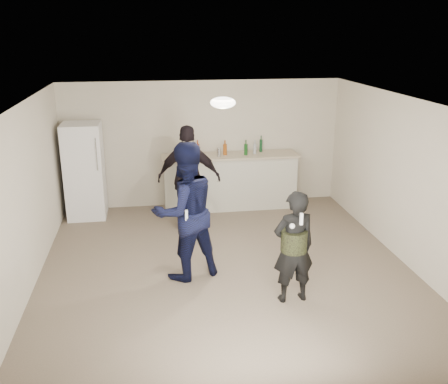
{
  "coord_description": "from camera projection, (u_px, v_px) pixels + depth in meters",
  "views": [
    {
      "loc": [
        -1.06,
        -6.71,
        3.45
      ],
      "look_at": [
        0.0,
        0.2,
        1.15
      ],
      "focal_mm": 40.0,
      "sensor_mm": 36.0,
      "label": 1
    }
  ],
  "objects": [
    {
      "name": "nunchuk_man",
      "position": [
        195.0,
        219.0,
        6.8
      ],
      "size": [
        0.07,
        0.07,
        0.07
      ],
      "primitive_type": "sphere",
      "color": "silver",
      "rests_on": "man"
    },
    {
      "name": "floor",
      "position": [
        226.0,
        268.0,
        7.53
      ],
      "size": [
        6.0,
        6.0,
        0.0
      ],
      "primitive_type": "plane",
      "color": "#6B5B4C",
      "rests_on": "ground"
    },
    {
      "name": "nunchuk_woman",
      "position": [
        292.0,
        226.0,
        6.09
      ],
      "size": [
        0.07,
        0.07,
        0.07
      ],
      "primitive_type": "sphere",
      "color": "silver",
      "rests_on": "woman"
    },
    {
      "name": "bottle_cluster",
      "position": [
        235.0,
        149.0,
        9.79
      ],
      "size": [
        1.34,
        0.28,
        0.24
      ],
      "color": "#ADB2B8",
      "rests_on": "counter_top"
    },
    {
      "name": "wall_front",
      "position": [
        280.0,
        295.0,
        4.32
      ],
      "size": [
        6.0,
        0.0,
        6.0
      ],
      "primitive_type": "plane",
      "rotation": [
        -1.57,
        0.0,
        0.0
      ],
      "color": "beige",
      "rests_on": "floor"
    },
    {
      "name": "wall_right",
      "position": [
        406.0,
        181.0,
        7.54
      ],
      "size": [
        0.0,
        6.0,
        6.0
      ],
      "primitive_type": "plane",
      "rotation": [
        1.57,
        0.0,
        -1.57
      ],
      "color": "beige",
      "rests_on": "floor"
    },
    {
      "name": "wall_left",
      "position": [
        26.0,
        199.0,
        6.74
      ],
      "size": [
        0.0,
        6.0,
        6.0
      ],
      "primitive_type": "plane",
      "rotation": [
        1.57,
        0.0,
        1.57
      ],
      "color": "beige",
      "rests_on": "floor"
    },
    {
      "name": "shaker",
      "position": [
        219.0,
        152.0,
        9.61
      ],
      "size": [
        0.08,
        0.08,
        0.17
      ],
      "primitive_type": "cylinder",
      "color": "#B7B7BC",
      "rests_on": "counter_top"
    },
    {
      "name": "remote_woman",
      "position": [
        301.0,
        219.0,
        6.05
      ],
      "size": [
        0.04,
        0.04,
        0.15
      ],
      "primitive_type": "cube",
      "color": "white",
      "rests_on": "woman"
    },
    {
      "name": "counter_top",
      "position": [
        230.0,
        156.0,
        9.77
      ],
      "size": [
        2.68,
        0.64,
        0.04
      ],
      "primitive_type": "cube",
      "color": "beige",
      "rests_on": "counter"
    },
    {
      "name": "man",
      "position": [
        185.0,
        211.0,
        7.01
      ],
      "size": [
        1.18,
        1.06,
        1.99
      ],
      "primitive_type": "imported",
      "rotation": [
        0.0,
        0.0,
        3.52
      ],
      "color": "#0E133D",
      "rests_on": "floor"
    },
    {
      "name": "ceiling_dome",
      "position": [
        223.0,
        103.0,
        7.05
      ],
      "size": [
        0.36,
        0.36,
        0.16
      ],
      "primitive_type": "ellipsoid",
      "color": "white",
      "rests_on": "ceiling"
    },
    {
      "name": "spectator",
      "position": [
        189.0,
        179.0,
        8.75
      ],
      "size": [
        1.17,
        0.65,
        1.88
      ],
      "primitive_type": "imported",
      "rotation": [
        0.0,
        0.0,
        2.97
      ],
      "color": "black",
      "rests_on": "floor"
    },
    {
      "name": "fridge_handle",
      "position": [
        96.0,
        154.0,
        8.93
      ],
      "size": [
        0.02,
        0.02,
        0.6
      ],
      "primitive_type": "cylinder",
      "color": "silver",
      "rests_on": "fridge"
    },
    {
      "name": "counter",
      "position": [
        230.0,
        182.0,
        9.94
      ],
      "size": [
        2.6,
        0.56,
        1.05
      ],
      "primitive_type": "cube",
      "color": "beige",
      "rests_on": "floor"
    },
    {
      "name": "camo_shorts",
      "position": [
        294.0,
        241.0,
        6.41
      ],
      "size": [
        0.34,
        0.34,
        0.28
      ],
      "primitive_type": "cylinder",
      "color": "#2B3317",
      "rests_on": "woman"
    },
    {
      "name": "remote_man",
      "position": [
        186.0,
        215.0,
        6.73
      ],
      "size": [
        0.04,
        0.04,
        0.15
      ],
      "primitive_type": "cube",
      "color": "white",
      "rests_on": "man"
    },
    {
      "name": "ceiling",
      "position": [
        226.0,
        102.0,
        6.75
      ],
      "size": [
        6.0,
        6.0,
        0.0
      ],
      "primitive_type": "plane",
      "rotation": [
        3.14,
        0.0,
        0.0
      ],
      "color": "silver",
      "rests_on": "wall_back"
    },
    {
      "name": "wall_back",
      "position": [
        203.0,
        144.0,
        9.96
      ],
      "size": [
        6.0,
        0.0,
        6.0
      ],
      "primitive_type": "plane",
      "rotation": [
        1.57,
        0.0,
        0.0
      ],
      "color": "beige",
      "rests_on": "floor"
    },
    {
      "name": "woman",
      "position": [
        294.0,
        247.0,
        6.43
      ],
      "size": [
        0.59,
        0.42,
        1.52
      ],
      "primitive_type": "imported",
      "rotation": [
        0.0,
        0.0,
        3.25
      ],
      "color": "black",
      "rests_on": "floor"
    },
    {
      "name": "fridge",
      "position": [
        85.0,
        171.0,
        9.36
      ],
      "size": [
        0.7,
        0.7,
        1.8
      ],
      "primitive_type": "cube",
      "color": "white",
      "rests_on": "floor"
    }
  ]
}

